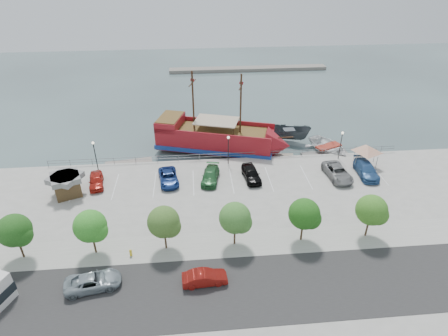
{
  "coord_description": "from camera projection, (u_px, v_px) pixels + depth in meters",
  "views": [
    {
      "loc": [
        -4.71,
        -38.97,
        26.56
      ],
      "look_at": [
        -1.0,
        2.0,
        2.0
      ],
      "focal_mm": 30.0,
      "sensor_mm": 36.0,
      "label": 1
    }
  ],
  "objects": [
    {
      "name": "fire_hydrant",
      "position": [
        131.0,
        252.0,
        36.97
      ],
      "size": [
        0.27,
        0.27,
        0.79
      ],
      "rotation": [
        0.0,
        0.0,
        0.17
      ],
      "color": "gold",
      "rests_on": "sidewalk"
    },
    {
      "name": "parked_car_g",
      "position": [
        338.0,
        172.0,
        49.33
      ],
      "size": [
        3.04,
        5.78,
        1.55
      ],
      "primitive_type": "imported",
      "rotation": [
        0.0,
        0.0,
        0.08
      ],
      "color": "gray",
      "rests_on": "land_slab"
    },
    {
      "name": "speedboat",
      "position": [
        328.0,
        148.0,
        57.4
      ],
      "size": [
        7.66,
        8.73,
        1.5
      ],
      "primitive_type": "imported",
      "rotation": [
        0.0,
        0.0,
        0.41
      ],
      "color": "white",
      "rests_on": "ground"
    },
    {
      "name": "parked_car_e",
      "position": [
        251.0,
        174.0,
        49.0
      ],
      "size": [
        2.43,
        4.98,
        1.64
      ],
      "primitive_type": "imported",
      "rotation": [
        0.0,
        0.0,
        0.11
      ],
      "color": "black",
      "rests_on": "land_slab"
    },
    {
      "name": "tree_c",
      "position": [
        165.0,
        223.0,
        36.39
      ],
      "size": [
        3.3,
        3.2,
        5.0
      ],
      "color": "#473321",
      "rests_on": "sidewalk"
    },
    {
      "name": "lamp_post_left",
      "position": [
        94.0,
        151.0,
        49.96
      ],
      "size": [
        0.36,
        0.36,
        4.28
      ],
      "color": "black",
      "rests_on": "land_slab"
    },
    {
      "name": "dock_east",
      "position": [
        325.0,
        155.0,
        56.75
      ],
      "size": [
        7.2,
        2.47,
        0.41
      ],
      "primitive_type": "cube",
      "rotation": [
        0.0,
        0.0,
        0.06
      ],
      "color": "slate",
      "rests_on": "ground"
    },
    {
      "name": "street",
      "position": [
        253.0,
        289.0,
        33.62
      ],
      "size": [
        100.0,
        8.0,
        0.04
      ],
      "primitive_type": "cube",
      "color": "#292828",
      "rests_on": "land_slab"
    },
    {
      "name": "sidewalk",
      "position": [
        244.0,
        243.0,
        38.75
      ],
      "size": [
        100.0,
        4.0,
        0.05
      ],
      "primitive_type": "cube",
      "color": "gray",
      "rests_on": "land_slab"
    },
    {
      "name": "parked_car_d",
      "position": [
        210.0,
        176.0,
        48.71
      ],
      "size": [
        2.98,
        5.3,
        1.45
      ],
      "primitive_type": "imported",
      "rotation": [
        0.0,
        0.0,
        -0.2
      ],
      "color": "#255D2F",
      "rests_on": "land_slab"
    },
    {
      "name": "pirate_ship",
      "position": [
        225.0,
        139.0,
        56.86
      ],
      "size": [
        20.91,
        11.18,
        12.95
      ],
      "rotation": [
        0.0,
        0.0,
        -0.3
      ],
      "color": "maroon",
      "rests_on": "ground"
    },
    {
      "name": "dock_mid",
      "position": [
        270.0,
        157.0,
        56.09
      ],
      "size": [
        7.34,
        2.9,
        0.41
      ],
      "primitive_type": "cube",
      "rotation": [
        0.0,
        0.0,
        -0.12
      ],
      "color": "gray",
      "rests_on": "ground"
    },
    {
      "name": "street_van",
      "position": [
        93.0,
        282.0,
        33.44
      ],
      "size": [
        5.27,
        3.14,
        1.37
      ],
      "primitive_type": "imported",
      "rotation": [
        0.0,
        0.0,
        1.75
      ],
      "color": "#8A979E",
      "rests_on": "street"
    },
    {
      "name": "dock_west",
      "position": [
        129.0,
        164.0,
        54.48
      ],
      "size": [
        6.93,
        2.85,
        0.38
      ],
      "primitive_type": "cube",
      "rotation": [
        0.0,
        0.0,
        0.14
      ],
      "color": "gray",
      "rests_on": "ground"
    },
    {
      "name": "patrol_boat",
      "position": [
        289.0,
        134.0,
        60.25
      ],
      "size": [
        7.35,
        4.72,
        2.66
      ],
      "primitive_type": "imported",
      "rotation": [
        0.0,
        0.0,
        1.23
      ],
      "color": "#394044",
      "rests_on": "ground"
    },
    {
      "name": "parked_car_a",
      "position": [
        96.0,
        181.0,
        47.7
      ],
      "size": [
        2.52,
        4.57,
        1.47
      ],
      "primitive_type": "imported",
      "rotation": [
        0.0,
        0.0,
        0.19
      ],
      "color": "#B22016",
      "rests_on": "land_slab"
    },
    {
      "name": "parked_car_c",
      "position": [
        168.0,
        177.0,
        48.4
      ],
      "size": [
        3.04,
        5.34,
        1.4
      ],
      "primitive_type": "imported",
      "rotation": [
        0.0,
        0.0,
        0.15
      ],
      "color": "navy",
      "rests_on": "land_slab"
    },
    {
      "name": "tree_e",
      "position": [
        306.0,
        215.0,
        37.48
      ],
      "size": [
        3.3,
        3.2,
        5.0
      ],
      "color": "#473321",
      "rests_on": "sidewalk"
    },
    {
      "name": "parked_car_h",
      "position": [
        366.0,
        170.0,
        49.87
      ],
      "size": [
        2.6,
        5.67,
        1.61
      ],
      "primitive_type": "imported",
      "rotation": [
        0.0,
        0.0,
        -0.06
      ],
      "color": "#2F588E",
      "rests_on": "land_slab"
    },
    {
      "name": "canopy_tent",
      "position": [
        368.0,
        146.0,
        50.81
      ],
      "size": [
        5.53,
        5.53,
        3.6
      ],
      "rotation": [
        0.0,
        0.0,
        -0.35
      ],
      "color": "slate",
      "rests_on": "land_slab"
    },
    {
      "name": "ground",
      "position": [
        233.0,
        196.0,
        47.82
      ],
      "size": [
        160.0,
        160.0,
        0.0
      ],
      "primitive_type": "plane",
      "color": "#3B4849"
    },
    {
      "name": "far_shore",
      "position": [
        248.0,
        69.0,
        95.42
      ],
      "size": [
        40.0,
        3.0,
        0.8
      ],
      "primitive_type": "cube",
      "color": "gray",
      "rests_on": "ground"
    },
    {
      "name": "street_sedan",
      "position": [
        205.0,
        278.0,
        33.84
      ],
      "size": [
        4.2,
        1.72,
        1.35
      ],
      "primitive_type": "imported",
      "rotation": [
        0.0,
        0.0,
        1.64
      ],
      "color": "maroon",
      "rests_on": "street"
    },
    {
      "name": "tree_b",
      "position": [
        92.0,
        227.0,
        35.85
      ],
      "size": [
        3.3,
        3.2,
        5.0
      ],
      "color": "#473321",
      "rests_on": "sidewalk"
    },
    {
      "name": "tree_a",
      "position": [
        16.0,
        232.0,
        35.31
      ],
      "size": [
        3.3,
        3.2,
        5.0
      ],
      "color": "#473321",
      "rests_on": "sidewalk"
    },
    {
      "name": "seawall_railing",
      "position": [
        227.0,
        156.0,
        53.71
      ],
      "size": [
        50.0,
        0.06,
        1.0
      ],
      "color": "slate",
      "rests_on": "land_slab"
    },
    {
      "name": "tree_f",
      "position": [
        373.0,
        211.0,
        38.02
      ],
      "size": [
        3.3,
        3.2,
        5.0
      ],
      "color": "#473321",
      "rests_on": "sidewalk"
    },
    {
      "name": "lamp_post_mid",
      "position": [
        228.0,
        145.0,
        51.36
      ],
      "size": [
        0.36,
        0.36,
        4.28
      ],
      "color": "black",
      "rests_on": "land_slab"
    },
    {
      "name": "lamp_post_right",
      "position": [
        341.0,
        140.0,
        52.6
      ],
      "size": [
        0.36,
        0.36,
        4.28
      ],
      "color": "black",
      "rests_on": "land_slab"
    },
    {
      "name": "shed",
      "position": [
        67.0,
        184.0,
        45.67
      ],
      "size": [
        4.27,
        4.27,
        2.71
      ],
      "rotation": [
        0.0,
        0.0,
        0.38
      ],
      "color": "#4D3820",
      "rests_on": "land_slab"
    },
    {
      "name": "tree_d",
      "position": [
        236.0,
        219.0,
        36.94
      ],
      "size": [
        3.3,
        3.2,
        5.0
      ],
      "color": "#473321",
      "rests_on": "sidewalk"
    }
  ]
}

